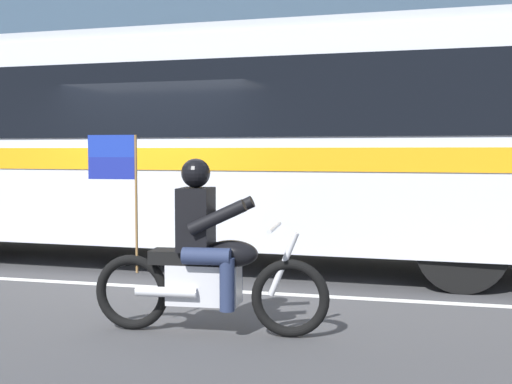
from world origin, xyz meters
TOP-DOWN VIEW (x-y plane):
  - ground_plane at (0.00, 0.00)m, footprint 60.00×60.00m
  - sidewalk_curb at (0.00, 5.10)m, footprint 28.00×3.80m
  - lane_center_stripe at (0.00, -0.60)m, footprint 26.60×0.14m
  - transit_bus at (0.39, 1.19)m, footprint 12.53×2.98m
  - motorcycle_with_rider at (1.49, -2.28)m, footprint 2.19×0.64m
  - fire_hydrant at (-2.62, 3.84)m, footprint 0.22×0.30m

SIDE VIEW (x-z plane):
  - ground_plane at x=0.00m, z-range 0.00..0.00m
  - lane_center_stripe at x=0.00m, z-range 0.00..0.01m
  - sidewalk_curb at x=0.00m, z-range 0.00..0.15m
  - fire_hydrant at x=-2.62m, z-range 0.14..0.89m
  - motorcycle_with_rider at x=1.49m, z-range -0.22..1.55m
  - transit_bus at x=0.39m, z-range 0.27..3.49m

